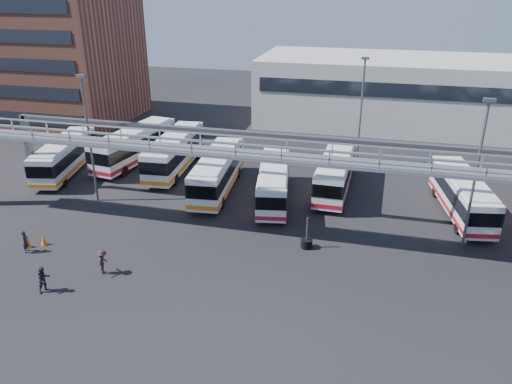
% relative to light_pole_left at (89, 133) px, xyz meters
% --- Properties ---
extents(ground, '(140.00, 140.00, 0.00)m').
position_rel_light_pole_left_xyz_m(ground, '(16.00, -8.00, -5.73)').
color(ground, black).
rests_on(ground, ground).
extents(gantry, '(51.40, 5.15, 7.10)m').
position_rel_light_pole_left_xyz_m(gantry, '(16.00, -2.13, -0.22)').
color(gantry, '#919499').
rests_on(gantry, ground).
extents(apartment_building, '(18.00, 15.00, 16.00)m').
position_rel_light_pole_left_xyz_m(apartment_building, '(-18.00, 22.00, 2.27)').
color(apartment_building, brown).
rests_on(apartment_building, ground).
extents(warehouse, '(42.00, 14.00, 8.00)m').
position_rel_light_pole_left_xyz_m(warehouse, '(28.00, 30.00, -1.73)').
color(warehouse, '#9E9E99').
rests_on(warehouse, ground).
extents(light_pole_left, '(0.70, 0.35, 10.21)m').
position_rel_light_pole_left_xyz_m(light_pole_left, '(0.00, 0.00, 0.00)').
color(light_pole_left, '#4C4F54').
rests_on(light_pole_left, ground).
extents(light_pole_mid, '(0.70, 0.35, 10.21)m').
position_rel_light_pole_left_xyz_m(light_pole_mid, '(28.00, -1.00, 0.00)').
color(light_pole_mid, '#4C4F54').
rests_on(light_pole_mid, ground).
extents(light_pole_back, '(0.70, 0.35, 10.21)m').
position_rel_light_pole_left_xyz_m(light_pole_back, '(20.00, 14.00, 0.00)').
color(light_pole_back, '#4C4F54').
rests_on(light_pole_back, ground).
extents(bus_0, '(4.48, 10.61, 3.14)m').
position_rel_light_pole_left_xyz_m(bus_0, '(-6.06, 4.87, -3.99)').
color(bus_0, silver).
rests_on(bus_0, ground).
extents(bus_1, '(4.16, 11.36, 3.37)m').
position_rel_light_pole_left_xyz_m(bus_1, '(-1.06, 9.03, -3.86)').
color(bus_1, silver).
rests_on(bus_1, ground).
extents(bus_2, '(3.41, 11.30, 3.38)m').
position_rel_light_pole_left_xyz_m(bus_2, '(3.50, 8.08, -3.86)').
color(bus_2, silver).
rests_on(bus_2, ground).
extents(bus_3, '(3.45, 10.92, 3.26)m').
position_rel_light_pole_left_xyz_m(bus_3, '(8.93, 4.32, -3.92)').
color(bus_3, silver).
rests_on(bus_3, ground).
extents(bus_4, '(3.94, 10.22, 3.03)m').
position_rel_light_pole_left_xyz_m(bus_4, '(13.98, 3.56, -4.05)').
color(bus_4, silver).
rests_on(bus_4, ground).
extents(bus_5, '(2.63, 10.47, 3.16)m').
position_rel_light_pole_left_xyz_m(bus_5, '(18.61, 6.81, -3.98)').
color(bus_5, silver).
rests_on(bus_5, ground).
extents(bus_7, '(4.04, 10.47, 3.10)m').
position_rel_light_pole_left_xyz_m(bus_7, '(28.40, 4.55, -4.01)').
color(bus_7, silver).
rests_on(bus_7, ground).
extents(pedestrian_a, '(0.52, 0.65, 1.57)m').
position_rel_light_pole_left_xyz_m(pedestrian_a, '(-0.17, -8.64, -4.94)').
color(pedestrian_a, black).
rests_on(pedestrian_a, ground).
extents(pedestrian_b, '(0.90, 0.99, 1.64)m').
position_rel_light_pole_left_xyz_m(pedestrian_b, '(3.86, -12.30, -4.91)').
color(pedestrian_b, '#261F2B').
rests_on(pedestrian_b, ground).
extents(pedestrian_c, '(0.81, 1.14, 1.60)m').
position_rel_light_pole_left_xyz_m(pedestrian_c, '(6.16, -9.74, -4.93)').
color(pedestrian_c, '#322221').
rests_on(pedestrian_c, ground).
extents(cone_left, '(0.55, 0.55, 0.68)m').
position_rel_light_pole_left_xyz_m(cone_left, '(0.34, -7.53, -5.39)').
color(cone_left, orange).
rests_on(cone_left, ground).
extents(cone_right, '(0.55, 0.55, 0.67)m').
position_rel_light_pole_left_xyz_m(cone_right, '(-0.48, -8.08, -5.39)').
color(cone_right, orange).
rests_on(cone_right, ground).
extents(tire_stack, '(0.79, 0.79, 2.25)m').
position_rel_light_pole_left_xyz_m(tire_stack, '(17.79, -3.50, -5.35)').
color(tire_stack, black).
rests_on(tire_stack, ground).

